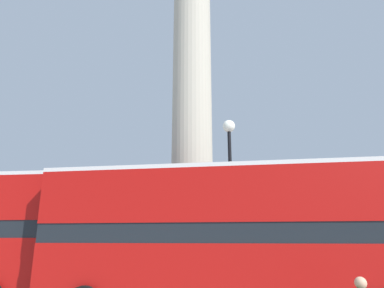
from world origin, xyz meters
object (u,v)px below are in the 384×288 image
(equestrian_statue, at_px, (12,249))
(monument_column, at_px, (192,79))
(bus_b, at_px, (229,233))
(street_lamp, at_px, (231,184))

(equestrian_statue, bearing_deg, monument_column, 7.98)
(bus_b, relative_size, street_lamp, 1.62)
(monument_column, distance_m, equestrian_statue, 16.13)
(monument_column, height_order, bus_b, monument_column)
(bus_b, bearing_deg, street_lamp, 90.55)
(monument_column, xyz_separation_m, street_lamp, (2.13, -3.06, -6.13))
(equestrian_statue, height_order, street_lamp, street_lamp)
(monument_column, bearing_deg, bus_b, -68.14)
(monument_column, relative_size, equestrian_statue, 4.25)
(street_lamp, bearing_deg, monument_column, 124.80)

